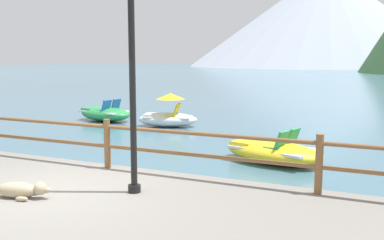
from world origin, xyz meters
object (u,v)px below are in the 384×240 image
at_px(lamp_post, 132,35).
at_px(pedal_boat_2, 168,116).
at_px(dog_resting, 21,190).
at_px(pedal_boat_0, 273,151).
at_px(pedal_boat_1, 105,113).

xyz_separation_m(lamp_post, pedal_boat_2, (-3.82, 8.43, -2.46)).
height_order(dog_resting, pedal_boat_0, pedal_boat_0).
bearing_deg(pedal_boat_2, pedal_boat_1, 175.05).
bearing_deg(pedal_boat_0, pedal_boat_2, 141.59).
xyz_separation_m(pedal_boat_0, pedal_boat_1, (-7.85, 4.13, 0.03)).
xyz_separation_m(dog_resting, pedal_boat_0, (2.48, 5.51, -0.25)).
distance_m(pedal_boat_1, pedal_boat_2, 2.97).
height_order(lamp_post, dog_resting, lamp_post).
height_order(lamp_post, pedal_boat_2, lamp_post).
xyz_separation_m(pedal_boat_0, pedal_boat_2, (-4.89, 3.88, 0.13)).
bearing_deg(pedal_boat_1, lamp_post, -52.03).
height_order(pedal_boat_0, pedal_boat_2, pedal_boat_2).
bearing_deg(pedal_boat_0, lamp_post, -103.19).
bearing_deg(lamp_post, pedal_boat_0, 76.81).
xyz_separation_m(dog_resting, pedal_boat_1, (-5.37, 9.65, -0.23)).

